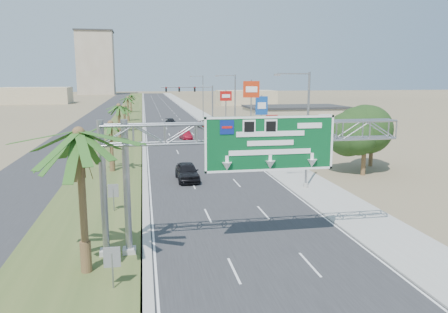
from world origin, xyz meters
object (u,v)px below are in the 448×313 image
(sign_gantry, at_px, (240,142))
(palm_near, at_px, (79,134))
(pole_sign_red_near, at_px, (251,93))
(pole_sign_red_far, at_px, (226,99))
(car_left_lane, at_px, (187,172))
(signal_mast, at_px, (202,102))
(car_right_lane, at_px, (206,124))
(car_far, at_px, (171,122))
(store_building, at_px, (294,118))
(pole_sign_blue, at_px, (262,107))
(car_mid_lane, at_px, (185,135))

(sign_gantry, xyz_separation_m, palm_near, (-8.14, -1.93, 0.87))
(pole_sign_red_near, distance_m, pole_sign_red_far, 17.33)
(car_left_lane, bearing_deg, signal_mast, 79.04)
(car_right_lane, relative_size, car_far, 1.16)
(car_far, distance_m, pole_sign_red_near, 27.84)
(pole_sign_red_near, bearing_deg, sign_gantry, -104.78)
(store_building, xyz_separation_m, car_far, (-22.82, 9.15, -1.35))
(car_far, height_order, pole_sign_blue, pole_sign_blue)
(car_right_lane, distance_m, pole_sign_red_near, 20.76)
(signal_mast, relative_size, pole_sign_red_near, 1.11)
(sign_gantry, distance_m, car_mid_lane, 44.84)
(palm_near, bearing_deg, signal_mast, 77.34)
(signal_mast, bearing_deg, store_building, -19.54)
(sign_gantry, bearing_deg, car_left_lane, 94.38)
(store_building, distance_m, car_far, 24.62)
(car_left_lane, height_order, pole_sign_red_near, pole_sign_red_near)
(palm_near, xyz_separation_m, car_far, (8.38, 67.15, -6.28))
(palm_near, distance_m, pole_sign_blue, 53.02)
(signal_mast, height_order, pole_sign_blue, signal_mast)
(car_left_lane, xyz_separation_m, pole_sign_blue, (15.17, 29.33, 3.98))
(car_left_lane, bearing_deg, car_mid_lane, 83.35)
(palm_near, bearing_deg, car_right_lane, 76.58)
(sign_gantry, distance_m, pole_sign_red_near, 41.64)
(car_far, bearing_deg, pole_sign_red_near, -73.24)
(car_mid_lane, distance_m, car_far, 20.74)
(car_left_lane, height_order, car_right_lane, car_left_lane)
(store_building, xyz_separation_m, pole_sign_blue, (-9.19, -9.82, 2.82))
(car_mid_lane, relative_size, pole_sign_red_near, 0.43)
(store_building, bearing_deg, car_mid_lane, -152.11)
(palm_near, relative_size, pole_sign_red_far, 1.15)
(signal_mast, xyz_separation_m, pole_sign_red_far, (3.83, -4.55, 0.82))
(pole_sign_blue, bearing_deg, sign_gantry, -106.70)
(store_building, relative_size, car_right_lane, 3.45)
(car_right_lane, bearing_deg, pole_sign_red_near, -85.33)
(signal_mast, xyz_separation_m, car_far, (-5.99, 3.18, -4.20))
(car_mid_lane, distance_m, pole_sign_red_near, 12.27)
(pole_sign_red_near, bearing_deg, car_right_lane, 102.02)
(car_mid_lane, bearing_deg, pole_sign_blue, 0.13)
(pole_sign_red_near, bearing_deg, car_far, 112.56)
(car_mid_lane, distance_m, pole_sign_red_far, 16.51)
(car_left_lane, xyz_separation_m, car_far, (1.54, 48.30, -0.19))
(sign_gantry, bearing_deg, palm_near, -166.68)
(store_building, bearing_deg, pole_sign_red_near, -128.18)
(palm_near, relative_size, car_mid_lane, 2.09)
(signal_mast, bearing_deg, car_left_lane, -99.47)
(car_left_lane, bearing_deg, store_building, 56.63)
(signal_mast, height_order, pole_sign_red_far, signal_mast)
(car_left_lane, bearing_deg, pole_sign_red_near, 61.46)
(store_building, bearing_deg, car_right_lane, 168.25)
(car_mid_lane, bearing_deg, store_building, 20.14)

